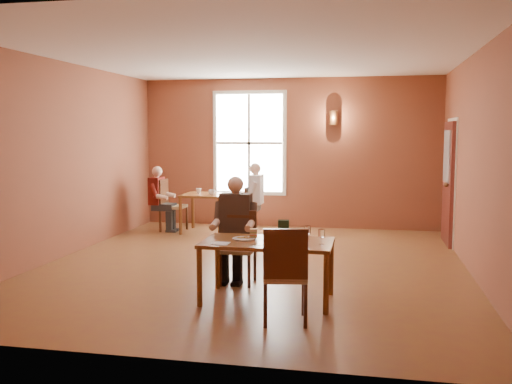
% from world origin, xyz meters
% --- Properties ---
extents(ground, '(6.00, 7.00, 0.01)m').
position_xyz_m(ground, '(0.00, 0.00, 0.00)').
color(ground, brown).
rests_on(ground, ground).
extents(wall_back, '(6.00, 0.04, 3.00)m').
position_xyz_m(wall_back, '(0.00, 3.50, 1.50)').
color(wall_back, brown).
rests_on(wall_back, ground).
extents(wall_front, '(6.00, 0.04, 3.00)m').
position_xyz_m(wall_front, '(0.00, -3.50, 1.50)').
color(wall_front, brown).
rests_on(wall_front, ground).
extents(wall_left, '(0.04, 7.00, 3.00)m').
position_xyz_m(wall_left, '(-3.00, 0.00, 1.50)').
color(wall_left, brown).
rests_on(wall_left, ground).
extents(wall_right, '(0.04, 7.00, 3.00)m').
position_xyz_m(wall_right, '(3.00, 0.00, 1.50)').
color(wall_right, brown).
rests_on(wall_right, ground).
extents(ceiling, '(6.00, 7.00, 0.04)m').
position_xyz_m(ceiling, '(0.00, 0.00, 3.00)').
color(ceiling, white).
rests_on(ceiling, wall_back).
extents(window, '(1.36, 0.10, 1.96)m').
position_xyz_m(window, '(-0.80, 3.45, 1.70)').
color(window, white).
rests_on(window, wall_back).
extents(door, '(0.12, 1.04, 2.10)m').
position_xyz_m(door, '(2.94, 2.30, 1.05)').
color(door, maroon).
rests_on(door, ground).
extents(wall_sconce, '(0.16, 0.16, 0.28)m').
position_xyz_m(wall_sconce, '(0.90, 3.40, 2.20)').
color(wall_sconce, brown).
rests_on(wall_sconce, wall_back).
extents(main_table, '(1.47, 0.83, 0.69)m').
position_xyz_m(main_table, '(0.51, -1.65, 0.34)').
color(main_table, brown).
rests_on(main_table, ground).
extents(chair_diner_main, '(0.40, 0.40, 0.92)m').
position_xyz_m(chair_diner_main, '(0.01, -1.00, 0.46)').
color(chair_diner_main, '#412011').
rests_on(chair_diner_main, ground).
extents(diner_main, '(0.52, 0.52, 1.30)m').
position_xyz_m(diner_main, '(0.01, -1.03, 0.65)').
color(diner_main, black).
rests_on(diner_main, ground).
extents(chair_empty, '(0.51, 0.51, 0.99)m').
position_xyz_m(chair_empty, '(0.81, -2.33, 0.49)').
color(chair_empty, '#421F0E').
rests_on(chair_empty, ground).
extents(plate_food, '(0.32, 0.32, 0.03)m').
position_xyz_m(plate_food, '(0.23, -1.61, 0.71)').
color(plate_food, silver).
rests_on(plate_food, main_table).
extents(sandwich, '(0.09, 0.09, 0.10)m').
position_xyz_m(sandwich, '(0.32, -1.54, 0.74)').
color(sandwich, '#DFBD6F').
rests_on(sandwich, main_table).
extents(goblet_a, '(0.09, 0.09, 0.19)m').
position_xyz_m(goblet_a, '(0.95, -1.56, 0.79)').
color(goblet_a, white).
rests_on(goblet_a, main_table).
extents(goblet_b, '(0.09, 0.09, 0.19)m').
position_xyz_m(goblet_b, '(1.13, -1.73, 0.78)').
color(goblet_b, white).
rests_on(goblet_b, main_table).
extents(goblet_c, '(0.10, 0.10, 0.19)m').
position_xyz_m(goblet_c, '(0.86, -1.84, 0.79)').
color(goblet_c, white).
rests_on(goblet_c, main_table).
extents(menu_stand, '(0.13, 0.08, 0.21)m').
position_xyz_m(menu_stand, '(0.65, -1.38, 0.79)').
color(menu_stand, '#1C3522').
rests_on(menu_stand, main_table).
extents(knife, '(0.19, 0.09, 0.00)m').
position_xyz_m(knife, '(0.46, -1.87, 0.69)').
color(knife, silver).
rests_on(knife, main_table).
extents(napkin, '(0.18, 0.18, 0.01)m').
position_xyz_m(napkin, '(0.03, -1.90, 0.69)').
color(napkin, silver).
rests_on(napkin, main_table).
extents(second_table, '(0.84, 0.84, 0.74)m').
position_xyz_m(second_table, '(-1.47, 2.56, 0.37)').
color(second_table, brown).
rests_on(second_table, ground).
extents(chair_diner_white, '(0.39, 0.39, 0.89)m').
position_xyz_m(chair_diner_white, '(-0.82, 2.56, 0.44)').
color(chair_diner_white, brown).
rests_on(chair_diner_white, ground).
extents(diner_white, '(0.52, 0.52, 1.29)m').
position_xyz_m(diner_white, '(-0.79, 2.56, 0.65)').
color(diner_white, silver).
rests_on(diner_white, ground).
extents(chair_diner_maroon, '(0.45, 0.45, 1.01)m').
position_xyz_m(chair_diner_maroon, '(-2.12, 2.56, 0.50)').
color(chair_diner_maroon, '#3D250D').
rests_on(chair_diner_maroon, ground).
extents(diner_maroon, '(0.49, 0.49, 1.22)m').
position_xyz_m(diner_maroon, '(-2.15, 2.56, 0.61)').
color(diner_maroon, maroon).
rests_on(diner_maroon, ground).
extents(cup_a, '(0.15, 0.15, 0.10)m').
position_xyz_m(cup_a, '(-1.31, 2.43, 0.79)').
color(cup_a, white).
rests_on(cup_a, second_table).
extents(cup_b, '(0.13, 0.13, 0.10)m').
position_xyz_m(cup_b, '(-1.63, 2.64, 0.79)').
color(cup_b, white).
rests_on(cup_b, second_table).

